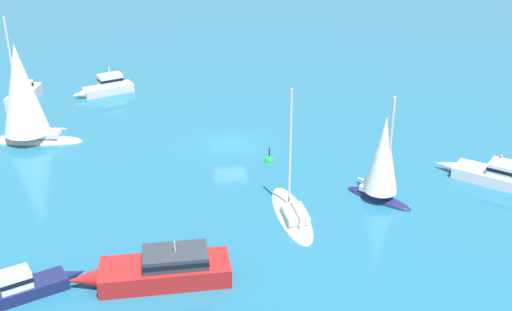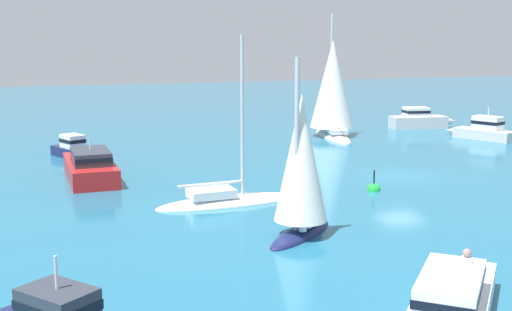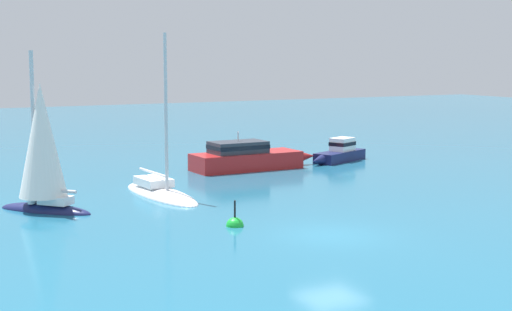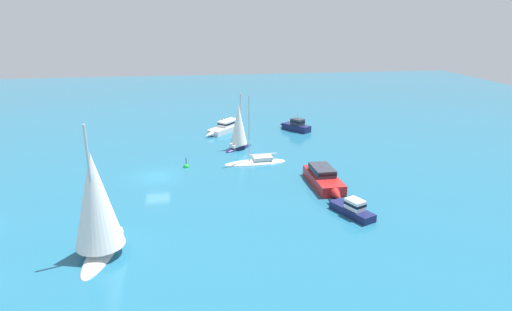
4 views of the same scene
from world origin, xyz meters
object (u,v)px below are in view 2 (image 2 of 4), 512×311
launch (90,166)px  powerboat (421,120)px  motor_cruiser (76,150)px  ketch_1 (301,170)px  motor_cruiser_1 (453,297)px  yacht (332,91)px  ketch (227,201)px  channel_buoy (374,190)px  cabin_cruiser (483,130)px

launch → powerboat: 31.56m
motor_cruiser → launch: launch is taller
powerboat → ketch_1: bearing=-121.8°
motor_cruiser → motor_cruiser_1: motor_cruiser_1 is taller
yacht → ketch_1: bearing=161.2°
launch → ketch_1: ketch_1 is taller
launch → yacht: 22.28m
ketch → channel_buoy: (0.22, -7.94, -0.12)m
ketch → powerboat: bearing=36.7°
motor_cruiser_1 → ketch: bearing=50.6°
cabin_cruiser → launch: bearing=76.3°
motor_cruiser → powerboat: powerboat is taller
motor_cruiser → launch: bearing=-21.6°
ketch_1 → powerboat: 34.18m
cabin_cruiser → yacht: yacht is taller
launch → motor_cruiser_1: (-22.41, -8.05, -0.06)m
launch → motor_cruiser_1: 23.81m
yacht → ketch: bearing=151.3°
motor_cruiser_1 → yacht: 34.77m
launch → powerboat: (12.37, -29.03, -0.01)m
motor_cruiser → powerboat: (5.61, -29.38, 0.16)m
motor_cruiser → channel_buoy: 20.05m
cabin_cruiser → channel_buoy: cabin_cruiser is taller
ketch → motor_cruiser_1: (-14.61, -2.34, 0.54)m
launch → channel_buoy: (-7.58, -13.65, -0.73)m
channel_buoy → launch: bearing=60.9°
powerboat → channel_buoy: size_ratio=4.31×
motor_cruiser → motor_cruiser_1: bearing=-8.4°
launch → cabin_cruiser: bearing=-81.6°
motor_cruiser → yacht: (3.50, -19.91, 3.06)m
powerboat → cabin_cruiser: bearing=-73.7°
launch → ketch_1: 15.55m
ketch → cabin_cruiser: bearing=24.0°
channel_buoy → powerboat: bearing=-37.6°
cabin_cruiser → ketch: 27.59m
ketch_1 → launch: bearing=-104.1°
launch → ketch: bearing=-145.3°
launch → yacht: bearing=-63.8°
motor_cruiser → yacht: bearing=75.5°
cabin_cruiser → motor_cruiser: 30.42m
ketch → yacht: (18.07, -13.85, 3.48)m
yacht → channel_buoy: (-17.85, 5.92, -3.61)m
ketch → launch: (7.80, 5.71, 0.60)m
yacht → powerboat: 10.12m
cabin_cruiser → motor_cruiser_1: bearing=117.9°
ketch → launch: size_ratio=1.00×
motor_cruiser_1 → powerboat: motor_cruiser_1 is taller
ketch → motor_cruiser_1: ketch is taller
ketch_1 → motor_cruiser_1: (-8.68, -1.01, -1.99)m
yacht → channel_buoy: 19.15m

